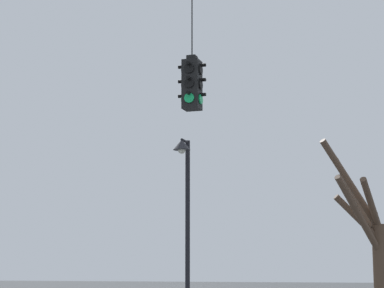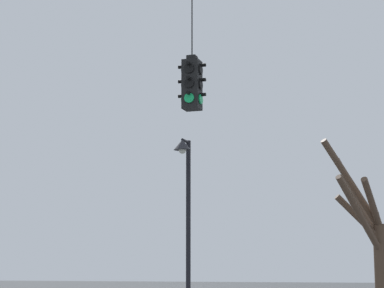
{
  "view_description": "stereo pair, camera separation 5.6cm",
  "coord_description": "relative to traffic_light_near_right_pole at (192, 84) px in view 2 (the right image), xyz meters",
  "views": [
    {
      "loc": [
        3.65,
        -14.33,
        2.06
      ],
      "look_at": [
        -0.86,
        -0.38,
        4.51
      ],
      "focal_mm": 70.0,
      "sensor_mm": 36.0,
      "label": 1
    },
    {
      "loc": [
        3.7,
        -14.32,
        2.06
      ],
      "look_at": [
        -0.86,
        -0.38,
        4.51
      ],
      "focal_mm": 70.0,
      "sensor_mm": 36.0,
      "label": 2
    }
  ],
  "objects": [
    {
      "name": "bare_tree",
      "position": [
        2.69,
        9.04,
        -2.98
      ],
      "size": [
        1.7,
        3.95,
        5.78
      ],
      "color": "brown",
      "rests_on": "ground_plane"
    },
    {
      "name": "street_lamp",
      "position": [
        -1.51,
        4.1,
        -1.96
      ],
      "size": [
        0.44,
        0.77,
        5.36
      ],
      "color": "black",
      "rests_on": "ground_plane"
    },
    {
      "name": "traffic_light_near_right_pole",
      "position": [
        0.0,
        0.0,
        0.0
      ],
      "size": [
        0.58,
        0.58,
        2.99
      ],
      "color": "black"
    }
  ]
}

